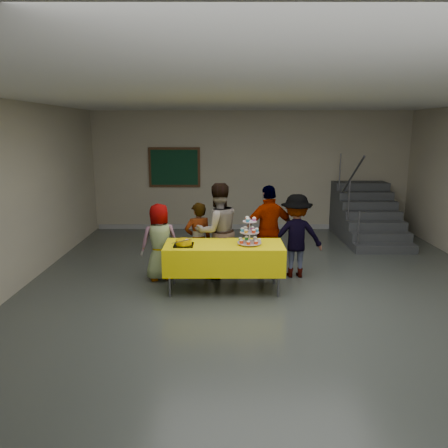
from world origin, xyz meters
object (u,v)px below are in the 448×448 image
object	(u,v)px
schoolchild_a	(160,242)
schoolchild_c	(218,231)
cupcake_stand	(249,234)
staircase	(365,217)
bear_cake	(184,242)
bake_table	(224,257)
schoolchild_d	(269,231)
noticeboard	(174,167)
schoolchild_e	(296,236)
schoolchild_b	(198,240)

from	to	relation	value
schoolchild_a	schoolchild_c	size ratio (longest dim) A/B	0.80
cupcake_stand	staircase	bearing A→B (deg)	50.24
cupcake_stand	schoolchild_c	size ratio (longest dim) A/B	0.27
bear_cake	staircase	bearing A→B (deg)	42.34
bake_table	schoolchild_d	world-z (taller)	schoolchild_d
schoolchild_c	noticeboard	bearing A→B (deg)	-95.07
schoolchild_d	noticeboard	bearing A→B (deg)	-75.69
schoolchild_a	schoolchild_d	size ratio (longest dim) A/B	0.82
bake_table	schoolchild_e	world-z (taller)	schoolchild_e
cupcake_stand	schoolchild_c	bearing A→B (deg)	127.08
bear_cake	schoolchild_d	bearing A→B (deg)	29.95
noticeboard	bear_cake	bearing A→B (deg)	-82.11
noticeboard	schoolchild_e	bearing A→B (deg)	-55.94
bear_cake	staircase	xyz separation A→B (m)	(4.02, 3.66, -0.34)
bear_cake	schoolchild_a	bearing A→B (deg)	126.67
schoolchild_c	cupcake_stand	bearing A→B (deg)	105.08
cupcake_stand	schoolchild_b	bearing A→B (deg)	140.73
schoolchild_c	schoolchild_d	world-z (taller)	schoolchild_c
schoolchild_c	schoolchild_d	bearing A→B (deg)	162.83
schoolchild_a	staircase	size ratio (longest dim) A/B	0.55
schoolchild_e	staircase	size ratio (longest dim) A/B	0.61
schoolchild_e	bear_cake	bearing A→B (deg)	22.77
staircase	noticeboard	world-z (taller)	noticeboard
schoolchild_a	noticeboard	distance (m)	3.98
schoolchild_e	schoolchild_d	bearing A→B (deg)	-2.99
bear_cake	staircase	size ratio (longest dim) A/B	0.15
bear_cake	noticeboard	distance (m)	4.60
schoolchild_b	schoolchild_e	distance (m)	1.70
bake_table	noticeboard	xyz separation A→B (m)	(-1.25, 4.40, 1.04)
bear_cake	schoolchild_e	size ratio (longest dim) A/B	0.25
cupcake_stand	bear_cake	size ratio (longest dim) A/B	1.24
cupcake_stand	schoolchild_d	world-z (taller)	schoolchild_d
schoolchild_c	noticeboard	xyz separation A→B (m)	(-1.14, 3.76, 0.77)
bake_table	schoolchild_b	distance (m)	0.81
cupcake_stand	noticeboard	bearing A→B (deg)	110.45
bake_table	noticeboard	distance (m)	4.69
staircase	noticeboard	xyz separation A→B (m)	(-4.64, 0.84, 1.11)
schoolchild_a	cupcake_stand	bearing A→B (deg)	138.78
bake_table	cupcake_stand	xyz separation A→B (m)	(0.40, -0.03, 0.38)
schoolchild_b	schoolchild_d	world-z (taller)	schoolchild_d
cupcake_stand	schoolchild_e	world-z (taller)	schoolchild_e
bake_table	staircase	bearing A→B (deg)	46.44
schoolchild_d	staircase	xyz separation A→B (m)	(2.60, 2.84, -0.32)
bake_table	cupcake_stand	world-z (taller)	cupcake_stand
bear_cake	schoolchild_c	xyz separation A→B (m)	(0.52, 0.74, 0.00)
bear_cake	noticeboard	size ratio (longest dim) A/B	0.28
bake_table	schoolchild_b	world-z (taller)	schoolchild_b
bake_table	bear_cake	xyz separation A→B (m)	(-0.63, -0.10, 0.27)
staircase	noticeboard	bearing A→B (deg)	169.79
bear_cake	noticeboard	bearing A→B (deg)	97.89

